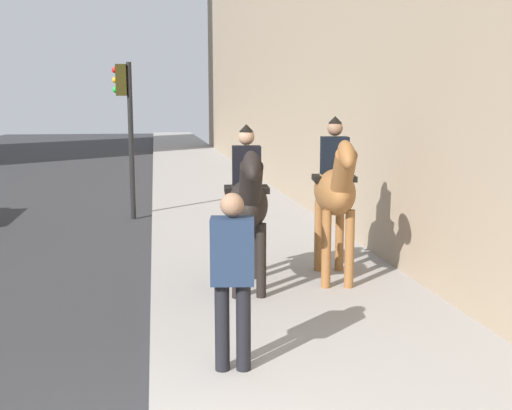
{
  "coord_description": "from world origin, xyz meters",
  "views": [
    {
      "loc": [
        -3.24,
        -0.11,
        2.58
      ],
      "look_at": [
        4.0,
        -1.32,
        1.4
      ],
      "focal_mm": 42.4,
      "sensor_mm": 36.0,
      "label": 1
    }
  ],
  "objects_px": {
    "mounted_horse_near": "(247,200)",
    "mounted_horse_far": "(335,189)",
    "traffic_light_near_curb": "(126,115)",
    "pedestrian_greeting": "(232,270)"
  },
  "relations": [
    {
      "from": "mounted_horse_near",
      "to": "mounted_horse_far",
      "type": "bearing_deg",
      "value": 105.55
    },
    {
      "from": "mounted_horse_near",
      "to": "mounted_horse_far",
      "type": "height_order",
      "value": "mounted_horse_far"
    },
    {
      "from": "traffic_light_near_curb",
      "to": "pedestrian_greeting",
      "type": "bearing_deg",
      "value": -171.6
    },
    {
      "from": "mounted_horse_far",
      "to": "mounted_horse_near",
      "type": "bearing_deg",
      "value": -70.89
    },
    {
      "from": "mounted_horse_near",
      "to": "traffic_light_near_curb",
      "type": "distance_m",
      "value": 6.68
    },
    {
      "from": "mounted_horse_far",
      "to": "pedestrian_greeting",
      "type": "height_order",
      "value": "mounted_horse_far"
    },
    {
      "from": "mounted_horse_near",
      "to": "pedestrian_greeting",
      "type": "xyz_separation_m",
      "value": [
        -2.54,
        0.52,
        -0.26
      ]
    },
    {
      "from": "pedestrian_greeting",
      "to": "mounted_horse_far",
      "type": "bearing_deg",
      "value": -24.81
    },
    {
      "from": "traffic_light_near_curb",
      "to": "mounted_horse_far",
      "type": "bearing_deg",
      "value": -152.79
    },
    {
      "from": "mounted_horse_near",
      "to": "mounted_horse_far",
      "type": "distance_m",
      "value": 1.32
    }
  ]
}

